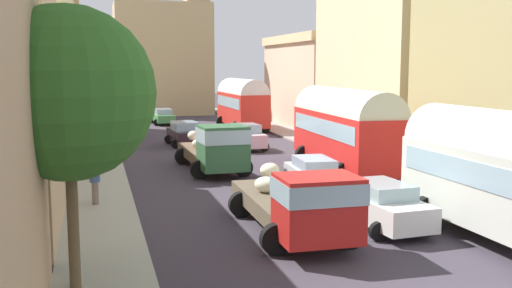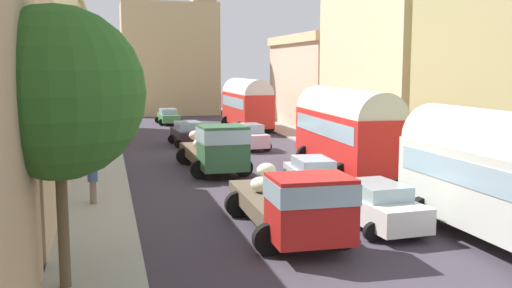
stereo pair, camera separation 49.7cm
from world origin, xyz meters
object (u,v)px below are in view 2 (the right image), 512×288
Objects in this scene: car_4 at (249,137)px; pedestrian_0 at (93,181)px; parked_bus_1 at (345,126)px; cargo_truck_0 at (293,202)px; pedestrian_1 at (109,134)px; parked_bus_2 at (247,102)px; cargo_truck_1 at (216,148)px; car_3 at (313,174)px; parked_bus_0 at (507,173)px; car_1 at (168,116)px; car_2 at (376,205)px; car_0 at (188,133)px.

pedestrian_0 is (-9.35, -13.72, 0.19)m from car_4.
parked_bus_1 is 2.50× the size of car_4.
cargo_truck_0 reaches higher than pedestrian_0.
cargo_truck_0 is at bearing -75.66° from pedestrian_1.
car_4 is (-2.50, -11.20, -1.55)m from parked_bus_2.
cargo_truck_1 reaches higher than car_3.
car_3 is (2.98, 6.49, -0.43)m from cargo_truck_0.
pedestrian_1 is at bearing 115.53° from parked_bus_0.
parked_bus_1 is 1.30× the size of cargo_truck_0.
car_1 is 2.41× the size of pedestrian_0.
car_4 is at bearing -79.60° from car_1.
pedestrian_1 reaches higher than car_3.
pedestrian_1 reaches higher than pedestrian_0.
car_2 is at bearing 8.15° from cargo_truck_0.
cargo_truck_1 is 1.71× the size of car_2.
car_3 is at bearing -84.50° from car_1.
car_4 is 16.60m from pedestrian_0.
parked_bus_0 is at bearing -45.05° from car_2.
cargo_truck_1 is 1.93× the size of car_4.
cargo_truck_1 is 8.72m from car_4.
pedestrian_1 is at bearing 119.91° from car_3.
pedestrian_0 is at bearing 136.51° from cargo_truck_0.
cargo_truck_1 is 1.69× the size of car_3.
cargo_truck_0 is 11.53m from cargo_truck_1.
parked_bus_1 is at bearing 59.63° from cargo_truck_0.
car_4 is (3.29, -17.96, 0.09)m from car_1.
pedestrian_0 is at bearing -124.26° from car_4.
car_2 is at bearing -81.60° from car_0.
cargo_truck_1 is at bearing -61.81° from pedestrian_1.
cargo_truck_0 is at bearing -100.69° from parked_bus_2.
parked_bus_2 is 27.63m from pedestrian_0.
cargo_truck_1 is 3.97× the size of pedestrian_1.
parked_bus_2 reaches higher than pedestrian_0.
parked_bus_1 is at bearing -11.22° from cargo_truck_1.
parked_bus_0 is 1.97× the size of car_1.
cargo_truck_1 is (-6.08, -19.14, -1.07)m from parked_bus_2.
car_2 reaches higher than car_3.
car_0 is 15.06m from car_1.
pedestrian_1 is (-11.40, 10.74, -1.28)m from parked_bus_1.
parked_bus_0 is 33.00m from parked_bus_2.
car_0 is at bearing -125.92° from parked_bus_2.
parked_bus_2 reaches higher than cargo_truck_0.
cargo_truck_1 reaches higher than car_2.
car_4 is at bearing 96.50° from parked_bus_0.
pedestrian_1 is (-8.35, 14.52, 0.33)m from car_3.
cargo_truck_1 is at bearing -114.28° from car_4.
parked_bus_0 is at bearing -34.31° from pedestrian_0.
car_0 is (-6.00, 24.70, -1.40)m from parked_bus_0.
pedestrian_0 is at bearing -109.33° from car_0.
cargo_truck_0 is 3.07m from car_2.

